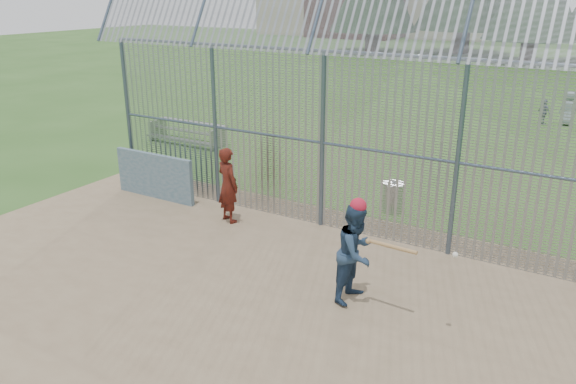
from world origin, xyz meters
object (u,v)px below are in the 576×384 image
Objects in this scene: bleacher at (187,132)px; onlooker at (228,185)px; trash_can at (393,197)px; batter at (356,253)px; dugout_wall at (155,176)px.

onlooker is at bearing -42.26° from bleacher.
batter is at bearing -77.94° from trash_can.
bleacher is (-8.71, 2.47, 0.03)m from trash_can.
batter is at bearing 177.32° from onlooker.
dugout_wall is 0.83× the size of bleacher.
bleacher is at bearing 121.98° from dugout_wall.
batter is 4.40m from onlooker.
dugout_wall is at bearing 78.62° from batter.
dugout_wall is at bearing -158.06° from trash_can.
onlooker is (2.61, -0.30, 0.30)m from dugout_wall.
dugout_wall is 3.05× the size of trash_can.
trash_can is (-0.93, 4.35, -0.53)m from batter.
batter is 4.48m from trash_can.
trash_can is at bearing 21.94° from dugout_wall.
onlooker is 7.58m from bleacher.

